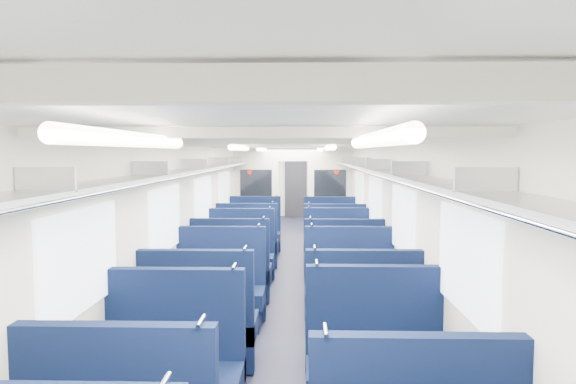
# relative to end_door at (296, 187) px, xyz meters

# --- Properties ---
(floor) EXTENTS (2.80, 18.00, 0.01)m
(floor) POSITION_rel_end_door_xyz_m (0.00, -8.94, -1.00)
(floor) COLOR black
(floor) RESTS_ON ground
(ceiling) EXTENTS (2.80, 18.00, 0.01)m
(ceiling) POSITION_rel_end_door_xyz_m (0.00, -8.94, 1.35)
(ceiling) COLOR white
(ceiling) RESTS_ON wall_left
(wall_left) EXTENTS (0.02, 18.00, 2.35)m
(wall_left) POSITION_rel_end_door_xyz_m (-1.40, -8.94, 0.18)
(wall_left) COLOR beige
(wall_left) RESTS_ON floor
(dado_left) EXTENTS (0.03, 17.90, 0.70)m
(dado_left) POSITION_rel_end_door_xyz_m (-1.39, -8.94, -0.65)
(dado_left) COLOR black
(dado_left) RESTS_ON floor
(wall_right) EXTENTS (0.02, 18.00, 2.35)m
(wall_right) POSITION_rel_end_door_xyz_m (1.40, -8.94, 0.18)
(wall_right) COLOR beige
(wall_right) RESTS_ON floor
(dado_right) EXTENTS (0.03, 17.90, 0.70)m
(dado_right) POSITION_rel_end_door_xyz_m (1.39, -8.94, -0.65)
(dado_right) COLOR black
(dado_right) RESTS_ON floor
(wall_far) EXTENTS (2.80, 0.02, 2.35)m
(wall_far) POSITION_rel_end_door_xyz_m (0.00, 0.06, 0.18)
(wall_far) COLOR beige
(wall_far) RESTS_ON floor
(luggage_rack_left) EXTENTS (0.36, 17.40, 0.18)m
(luggage_rack_left) POSITION_rel_end_door_xyz_m (-1.21, -8.94, 0.97)
(luggage_rack_left) COLOR #B2B5BA
(luggage_rack_left) RESTS_ON wall_left
(luggage_rack_right) EXTENTS (0.36, 17.40, 0.18)m
(luggage_rack_right) POSITION_rel_end_door_xyz_m (1.21, -8.94, 0.97)
(luggage_rack_right) COLOR #B2B5BA
(luggage_rack_right) RESTS_ON wall_right
(windows) EXTENTS (2.78, 15.60, 0.75)m
(windows) POSITION_rel_end_door_xyz_m (0.00, -9.40, 0.42)
(windows) COLOR white
(windows) RESTS_ON wall_left
(ceiling_fittings) EXTENTS (2.70, 16.06, 0.11)m
(ceiling_fittings) POSITION_rel_end_door_xyz_m (0.00, -9.20, 1.29)
(ceiling_fittings) COLOR beige
(ceiling_fittings) RESTS_ON ceiling
(end_door) EXTENTS (0.75, 0.06, 2.00)m
(end_door) POSITION_rel_end_door_xyz_m (0.00, 0.00, 0.00)
(end_door) COLOR black
(end_door) RESTS_ON floor
(bulkhead) EXTENTS (2.80, 0.10, 2.35)m
(bulkhead) POSITION_rel_end_door_xyz_m (-0.00, -5.59, 0.23)
(bulkhead) COLOR beige
(bulkhead) RESTS_ON floor
(seat_6) EXTENTS (1.15, 0.64, 1.28)m
(seat_6) POSITION_rel_end_door_xyz_m (-0.83, -13.80, -0.60)
(seat_6) COLOR #0B1737
(seat_6) RESTS_ON floor
(seat_7) EXTENTS (1.15, 0.64, 1.28)m
(seat_7) POSITION_rel_end_door_xyz_m (0.83, -13.65, -0.60)
(seat_7) COLOR #0B1737
(seat_7) RESTS_ON floor
(seat_8) EXTENTS (1.15, 0.64, 1.28)m
(seat_8) POSITION_rel_end_door_xyz_m (-0.83, -12.67, -0.60)
(seat_8) COLOR #0B1737
(seat_8) RESTS_ON floor
(seat_9) EXTENTS (1.15, 0.64, 1.28)m
(seat_9) POSITION_rel_end_door_xyz_m (0.83, -12.62, -0.60)
(seat_9) COLOR #0B1737
(seat_9) RESTS_ON floor
(seat_10) EXTENTS (1.15, 0.64, 1.28)m
(seat_10) POSITION_rel_end_door_xyz_m (-0.83, -11.38, -0.60)
(seat_10) COLOR #0B1737
(seat_10) RESTS_ON floor
(seat_11) EXTENTS (1.15, 0.64, 1.28)m
(seat_11) POSITION_rel_end_door_xyz_m (0.83, -11.35, -0.60)
(seat_11) COLOR #0B1737
(seat_11) RESTS_ON floor
(seat_12) EXTENTS (1.15, 0.64, 1.28)m
(seat_12) POSITION_rel_end_door_xyz_m (-0.83, -10.27, -0.60)
(seat_12) COLOR #0B1737
(seat_12) RESTS_ON floor
(seat_13) EXTENTS (1.15, 0.64, 1.28)m
(seat_13) POSITION_rel_end_door_xyz_m (0.83, -10.28, -0.60)
(seat_13) COLOR #0B1737
(seat_13) RESTS_ON floor
(seat_14) EXTENTS (1.15, 0.64, 1.28)m
(seat_14) POSITION_rel_end_door_xyz_m (-0.83, -9.23, -0.60)
(seat_14) COLOR #0B1737
(seat_14) RESTS_ON floor
(seat_15) EXTENTS (1.15, 0.64, 1.28)m
(seat_15) POSITION_rel_end_door_xyz_m (0.83, -9.09, -0.60)
(seat_15) COLOR #0B1737
(seat_15) RESTS_ON floor
(seat_16) EXTENTS (1.15, 0.64, 1.28)m
(seat_16) POSITION_rel_end_door_xyz_m (-0.83, -8.03, -0.60)
(seat_16) COLOR #0B1737
(seat_16) RESTS_ON floor
(seat_17) EXTENTS (1.15, 0.64, 1.28)m
(seat_17) POSITION_rel_end_door_xyz_m (0.83, -8.10, -0.60)
(seat_17) COLOR #0B1737
(seat_17) RESTS_ON floor
(seat_18) EXTENTS (1.15, 0.64, 1.28)m
(seat_18) POSITION_rel_end_door_xyz_m (-0.83, -6.76, -0.60)
(seat_18) COLOR #0B1737
(seat_18) RESTS_ON floor
(seat_19) EXTENTS (1.15, 0.64, 1.28)m
(seat_19) POSITION_rel_end_door_xyz_m (0.83, -6.83, -0.60)
(seat_19) COLOR #0B1737
(seat_19) RESTS_ON floor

